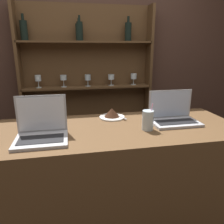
% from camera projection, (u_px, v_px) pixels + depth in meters
% --- Properties ---
extents(bar_counter, '(1.74, 0.66, 0.99)m').
position_uv_depth(bar_counter, '(112.00, 191.00, 1.59)').
color(bar_counter, brown).
rests_on(bar_counter, ground_plane).
extents(back_wall, '(7.00, 0.06, 2.70)m').
position_uv_depth(back_wall, '(91.00, 61.00, 2.51)').
color(back_wall, '#4C3328').
rests_on(back_wall, ground_plane).
extents(back_shelf, '(1.45, 0.18, 1.95)m').
position_uv_depth(back_shelf, '(88.00, 90.00, 2.52)').
color(back_shelf, brown).
rests_on(back_shelf, ground_plane).
extents(laptop_near, '(0.29, 0.23, 0.24)m').
position_uv_depth(laptop_near, '(41.00, 130.00, 1.26)').
color(laptop_near, '#ADADB2').
rests_on(laptop_near, bar_counter).
extents(laptop_far, '(0.32, 0.20, 0.22)m').
position_uv_depth(laptop_far, '(173.00, 115.00, 1.55)').
color(laptop_far, '#ADADB2').
rests_on(laptop_far, bar_counter).
extents(cake_plate, '(0.19, 0.19, 0.07)m').
position_uv_depth(cake_plate, '(112.00, 114.00, 1.65)').
color(cake_plate, silver).
rests_on(cake_plate, bar_counter).
extents(water_glass, '(0.07, 0.07, 0.18)m').
position_uv_depth(water_glass, '(148.00, 120.00, 1.40)').
color(water_glass, silver).
rests_on(water_glass, bar_counter).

